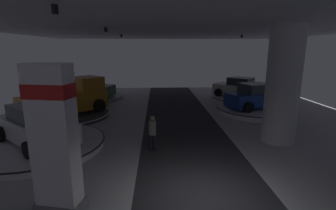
{
  "coord_description": "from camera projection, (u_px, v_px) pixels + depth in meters",
  "views": [
    {
      "loc": [
        -1.43,
        -6.43,
        4.39
      ],
      "look_at": [
        -0.85,
        6.68,
        1.4
      ],
      "focal_mm": 26.27,
      "sensor_mm": 36.0,
      "label": 1
    }
  ],
  "objects": [
    {
      "name": "brand_sign_pylon",
      "position": [
        54.0,
        140.0,
        6.31
      ],
      "size": [
        1.37,
        0.88,
        4.07
      ],
      "color": "slate",
      "rests_on": "ground"
    },
    {
      "name": "column_right",
      "position": [
        283.0,
        85.0,
        11.45
      ],
      "size": [
        1.54,
        1.54,
        5.5
      ],
      "color": "silver",
      "rests_on": "ground"
    },
    {
      "name": "display_platform_deep_right",
      "position": [
        238.0,
        98.0,
        21.73
      ],
      "size": [
        4.63,
        4.63,
        0.29
      ],
      "color": "silver",
      "rests_on": "ground"
    },
    {
      "name": "display_platform_deep_left",
      "position": [
        90.0,
        98.0,
        22.06
      ],
      "size": [
        5.74,
        5.74,
        0.23
      ],
      "color": "#B7B7BC",
      "rests_on": "ground"
    },
    {
      "name": "display_car_far_right",
      "position": [
        256.0,
        97.0,
        17.19
      ],
      "size": [
        4.55,
        3.21,
        1.71
      ],
      "color": "navy",
      "rests_on": "display_platform_far_right"
    },
    {
      "name": "display_platform_mid_left",
      "position": [
        39.0,
        145.0,
        11.03
      ],
      "size": [
        5.75,
        5.75,
        0.32
      ],
      "color": "silver",
      "rests_on": "ground"
    },
    {
      "name": "display_car_deep_left",
      "position": [
        90.0,
        88.0,
        21.86
      ],
      "size": [
        4.54,
        3.14,
        1.71
      ],
      "color": "#2D5638",
      "rests_on": "display_platform_deep_left"
    },
    {
      "name": "pickup_truck_far_left",
      "position": [
        69.0,
        99.0,
        16.32
      ],
      "size": [
        5.2,
        5.27,
        2.3
      ],
      "color": "#B77519",
      "rests_on": "display_platform_far_left"
    },
    {
      "name": "visitor_walking_near",
      "position": [
        152.0,
        131.0,
        10.7
      ],
      "size": [
        0.32,
        0.32,
        1.59
      ],
      "color": "black",
      "rests_on": "ground"
    },
    {
      "name": "display_car_mid_left",
      "position": [
        36.0,
        126.0,
        10.85
      ],
      "size": [
        4.35,
        4.11,
        1.71
      ],
      "color": "silver",
      "rests_on": "display_platform_mid_left"
    },
    {
      "name": "display_platform_far_left",
      "position": [
        66.0,
        115.0,
        16.31
      ],
      "size": [
        5.68,
        5.68,
        0.22
      ],
      "color": "#333338",
      "rests_on": "ground"
    },
    {
      "name": "ceiling_with_spotlights",
      "position": [
        214.0,
        1.0,
        6.07
      ],
      "size": [
        24.0,
        44.0,
        0.39
      ],
      "color": "silver"
    },
    {
      "name": "display_car_deep_right",
      "position": [
        239.0,
        88.0,
        21.51
      ],
      "size": [
        4.3,
        4.19,
        1.71
      ],
      "color": "silver",
      "rests_on": "display_platform_deep_right"
    },
    {
      "name": "display_platform_far_right",
      "position": [
        255.0,
        110.0,
        17.41
      ],
      "size": [
        5.42,
        5.42,
        0.37
      ],
      "color": "silver",
      "rests_on": "ground"
    },
    {
      "name": "ground",
      "position": [
        206.0,
        201.0,
        7.31
      ],
      "size": [
        24.0,
        44.0,
        0.06
      ],
      "color": "#B2B2B7"
    }
  ]
}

